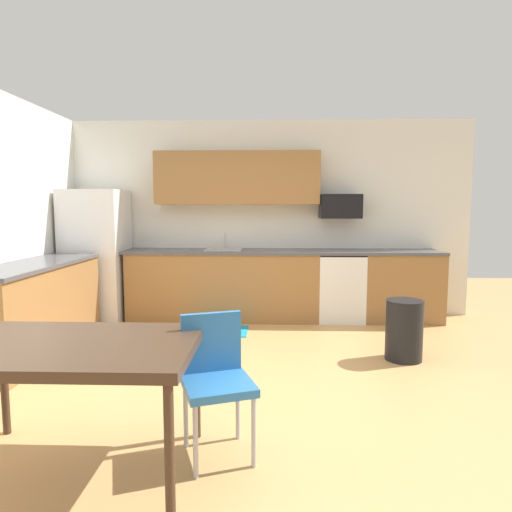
{
  "coord_description": "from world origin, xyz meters",
  "views": [
    {
      "loc": [
        0.16,
        -3.67,
        1.51
      ],
      "look_at": [
        0.0,
        1.0,
        1.0
      ],
      "focal_mm": 31.46,
      "sensor_mm": 36.0,
      "label": 1
    }
  ],
  "objects_px": {
    "refrigerator": "(97,255)",
    "dining_table": "(71,353)",
    "microwave": "(340,206)",
    "trash_bin": "(404,330)",
    "oven_range": "(340,286)",
    "chair_near_table": "(215,372)"
  },
  "relations": [
    {
      "from": "microwave",
      "to": "trash_bin",
      "type": "relative_size",
      "value": 0.9
    },
    {
      "from": "oven_range",
      "to": "microwave",
      "type": "relative_size",
      "value": 1.69
    },
    {
      "from": "refrigerator",
      "to": "microwave",
      "type": "height_order",
      "value": "refrigerator"
    },
    {
      "from": "microwave",
      "to": "trash_bin",
      "type": "distance_m",
      "value": 2.13
    },
    {
      "from": "dining_table",
      "to": "chair_near_table",
      "type": "relative_size",
      "value": 1.65
    },
    {
      "from": "oven_range",
      "to": "chair_near_table",
      "type": "height_order",
      "value": "oven_range"
    },
    {
      "from": "chair_near_table",
      "to": "oven_range",
      "type": "bearing_deg",
      "value": 69.26
    },
    {
      "from": "refrigerator",
      "to": "trash_bin",
      "type": "distance_m",
      "value": 4.0
    },
    {
      "from": "refrigerator",
      "to": "oven_range",
      "type": "relative_size",
      "value": 1.91
    },
    {
      "from": "refrigerator",
      "to": "microwave",
      "type": "xyz_separation_m",
      "value": [
        3.26,
        0.18,
        0.65
      ]
    },
    {
      "from": "oven_range",
      "to": "trash_bin",
      "type": "height_order",
      "value": "oven_range"
    },
    {
      "from": "oven_range",
      "to": "dining_table",
      "type": "height_order",
      "value": "oven_range"
    },
    {
      "from": "oven_range",
      "to": "dining_table",
      "type": "xyz_separation_m",
      "value": [
        -2.05,
        -3.56,
        0.24
      ]
    },
    {
      "from": "refrigerator",
      "to": "dining_table",
      "type": "distance_m",
      "value": 3.69
    },
    {
      "from": "refrigerator",
      "to": "dining_table",
      "type": "bearing_deg",
      "value": -70.8
    },
    {
      "from": "dining_table",
      "to": "refrigerator",
      "type": "bearing_deg",
      "value": 109.2
    },
    {
      "from": "dining_table",
      "to": "trash_bin",
      "type": "xyz_separation_m",
      "value": [
        2.45,
        1.96,
        -0.39
      ]
    },
    {
      "from": "trash_bin",
      "to": "dining_table",
      "type": "bearing_deg",
      "value": -141.25
    },
    {
      "from": "dining_table",
      "to": "trash_bin",
      "type": "height_order",
      "value": "dining_table"
    },
    {
      "from": "microwave",
      "to": "dining_table",
      "type": "relative_size",
      "value": 0.39
    },
    {
      "from": "refrigerator",
      "to": "oven_range",
      "type": "bearing_deg",
      "value": 1.4
    },
    {
      "from": "dining_table",
      "to": "oven_range",
      "type": "bearing_deg",
      "value": 60.06
    }
  ]
}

